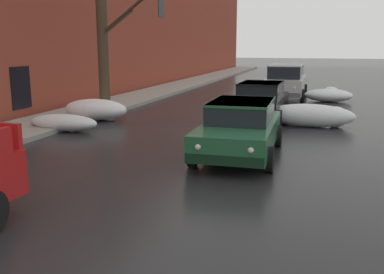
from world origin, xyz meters
The scene contains 9 objects.
left_sidewalk_slab centered at (-5.58, 18.00, 0.08)m, with size 2.56×80.00×0.15m, color gray.
snow_bank_near_corner_left centered at (-4.33, 17.43, 0.39)m, with size 2.56×1.32×0.81m.
snow_bank_along_left_kerb centered at (3.57, 18.46, 0.39)m, with size 3.11×1.06×0.80m.
snow_bank_mid_block_left centered at (-4.29, 15.17, 0.28)m, with size 2.47×1.03×0.56m.
snow_bank_near_corner_right centered at (4.20, 25.85, 0.33)m, with size 2.38×1.36×0.75m.
bare_tree_mid_block centered at (-4.36, 18.21, 3.69)m, with size 3.68×1.97×6.94m.
sedan_green_parked_kerbside_close centered at (1.96, 13.66, 0.75)m, with size 2.08×4.40×1.42m.
sedan_black_parked_kerbside_mid centered at (1.63, 19.41, 0.75)m, with size 2.02×4.36×1.42m.
suv_silver_parked_far_down_block centered at (1.99, 26.43, 0.99)m, with size 2.11×4.81×1.82m.
Camera 1 is at (4.01, 2.66, 2.84)m, focal length 40.79 mm.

